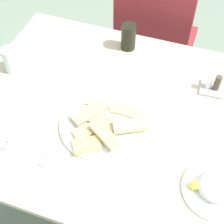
{
  "coord_description": "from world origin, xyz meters",
  "views": [
    {
      "loc": [
        0.25,
        -0.79,
        1.77
      ],
      "look_at": [
        -0.01,
        -0.03,
        0.77
      ],
      "focal_mm": 54.58,
      "sensor_mm": 36.0,
      "label": 1
    }
  ],
  "objects_px": {
    "dining_table": "(118,123)",
    "soda_can": "(128,37)",
    "paper_napkin": "(25,151)",
    "fork": "(22,155)",
    "spoon": "(27,147)",
    "dining_chair": "(154,40)",
    "drinking_glass": "(11,60)",
    "condiment_caddy": "(212,86)",
    "pide_platter": "(103,124)",
    "salad_plate_greens": "(216,187)"
  },
  "relations": [
    {
      "from": "dining_table",
      "to": "condiment_caddy",
      "type": "height_order",
      "value": "condiment_caddy"
    },
    {
      "from": "fork",
      "to": "spoon",
      "type": "distance_m",
      "value": 0.04
    },
    {
      "from": "pide_platter",
      "to": "fork",
      "type": "bearing_deg",
      "value": -136.28
    },
    {
      "from": "dining_chair",
      "to": "paper_napkin",
      "type": "distance_m",
      "value": 1.07
    },
    {
      "from": "pide_platter",
      "to": "fork",
      "type": "distance_m",
      "value": 0.31
    },
    {
      "from": "dining_table",
      "to": "paper_napkin",
      "type": "relative_size",
      "value": 9.13
    },
    {
      "from": "dining_chair",
      "to": "pide_platter",
      "type": "xyz_separation_m",
      "value": [
        -0.0,
        -0.82,
        0.23
      ]
    },
    {
      "from": "dining_chair",
      "to": "pide_platter",
      "type": "bearing_deg",
      "value": -90.08
    },
    {
      "from": "dining_table",
      "to": "fork",
      "type": "bearing_deg",
      "value": -130.24
    },
    {
      "from": "dining_chair",
      "to": "salad_plate_greens",
      "type": "xyz_separation_m",
      "value": [
        0.43,
        -0.95,
        0.24
      ]
    },
    {
      "from": "drinking_glass",
      "to": "condiment_caddy",
      "type": "distance_m",
      "value": 0.84
    },
    {
      "from": "salad_plate_greens",
      "to": "fork",
      "type": "height_order",
      "value": "salad_plate_greens"
    },
    {
      "from": "fork",
      "to": "pide_platter",
      "type": "bearing_deg",
      "value": 49.62
    },
    {
      "from": "spoon",
      "to": "soda_can",
      "type": "bearing_deg",
      "value": 75.73
    },
    {
      "from": "dining_table",
      "to": "soda_can",
      "type": "height_order",
      "value": "soda_can"
    },
    {
      "from": "pide_platter",
      "to": "dining_chair",
      "type": "bearing_deg",
      "value": 89.92
    },
    {
      "from": "drinking_glass",
      "to": "spoon",
      "type": "height_order",
      "value": "drinking_glass"
    },
    {
      "from": "dining_chair",
      "to": "soda_can",
      "type": "xyz_separation_m",
      "value": [
        -0.05,
        -0.36,
        0.28
      ]
    },
    {
      "from": "spoon",
      "to": "paper_napkin",
      "type": "bearing_deg",
      "value": -88.76
    },
    {
      "from": "spoon",
      "to": "condiment_caddy",
      "type": "relative_size",
      "value": 1.77
    },
    {
      "from": "soda_can",
      "to": "fork",
      "type": "height_order",
      "value": "soda_can"
    },
    {
      "from": "dining_chair",
      "to": "soda_can",
      "type": "relative_size",
      "value": 7.51
    },
    {
      "from": "dining_chair",
      "to": "condiment_caddy",
      "type": "distance_m",
      "value": 0.66
    },
    {
      "from": "salad_plate_greens",
      "to": "pide_platter",
      "type": "bearing_deg",
      "value": 163.92
    },
    {
      "from": "drinking_glass",
      "to": "salad_plate_greens",
      "type": "bearing_deg",
      "value": -17.42
    },
    {
      "from": "fork",
      "to": "condiment_caddy",
      "type": "bearing_deg",
      "value": 48.76
    },
    {
      "from": "paper_napkin",
      "to": "fork",
      "type": "bearing_deg",
      "value": -90.0
    },
    {
      "from": "dining_chair",
      "to": "salad_plate_greens",
      "type": "distance_m",
      "value": 1.07
    },
    {
      "from": "soda_can",
      "to": "spoon",
      "type": "height_order",
      "value": "soda_can"
    },
    {
      "from": "dining_table",
      "to": "spoon",
      "type": "bearing_deg",
      "value": -133.86
    },
    {
      "from": "dining_table",
      "to": "fork",
      "type": "xyz_separation_m",
      "value": [
        -0.26,
        -0.3,
        0.08
      ]
    },
    {
      "from": "soda_can",
      "to": "spoon",
      "type": "distance_m",
      "value": 0.66
    },
    {
      "from": "dining_table",
      "to": "spoon",
      "type": "relative_size",
      "value": 7.11
    },
    {
      "from": "dining_chair",
      "to": "fork",
      "type": "relative_size",
      "value": 4.88
    },
    {
      "from": "dining_table",
      "to": "paper_napkin",
      "type": "height_order",
      "value": "paper_napkin"
    },
    {
      "from": "fork",
      "to": "soda_can",
      "type": "bearing_deg",
      "value": 81.2
    },
    {
      "from": "dining_table",
      "to": "paper_napkin",
      "type": "xyz_separation_m",
      "value": [
        -0.26,
        -0.28,
        0.07
      ]
    },
    {
      "from": "drinking_glass",
      "to": "condiment_caddy",
      "type": "bearing_deg",
      "value": 11.2
    },
    {
      "from": "dining_chair",
      "to": "spoon",
      "type": "relative_size",
      "value": 5.46
    },
    {
      "from": "pide_platter",
      "to": "paper_napkin",
      "type": "relative_size",
      "value": 2.58
    },
    {
      "from": "dining_chair",
      "to": "spoon",
      "type": "bearing_deg",
      "value": -102.73
    },
    {
      "from": "paper_napkin",
      "to": "fork",
      "type": "relative_size",
      "value": 0.7
    },
    {
      "from": "paper_napkin",
      "to": "salad_plate_greens",
      "type": "bearing_deg",
      "value": 6.25
    },
    {
      "from": "dining_table",
      "to": "salad_plate_greens",
      "type": "xyz_separation_m",
      "value": [
        0.4,
        -0.21,
        0.09
      ]
    },
    {
      "from": "paper_napkin",
      "to": "spoon",
      "type": "height_order",
      "value": "spoon"
    },
    {
      "from": "dining_chair",
      "to": "pide_platter",
      "type": "relative_size",
      "value": 2.72
    },
    {
      "from": "salad_plate_greens",
      "to": "fork",
      "type": "xyz_separation_m",
      "value": [
        -0.66,
        -0.09,
        -0.02
      ]
    },
    {
      "from": "dining_table",
      "to": "dining_chair",
      "type": "xyz_separation_m",
      "value": [
        -0.03,
        0.74,
        -0.15
      ]
    },
    {
      "from": "dining_table",
      "to": "soda_can",
      "type": "relative_size",
      "value": 9.8
    },
    {
      "from": "dining_chair",
      "to": "drinking_glass",
      "type": "height_order",
      "value": "dining_chair"
    }
  ]
}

